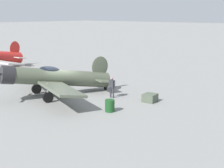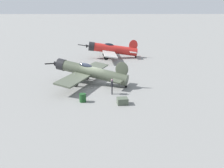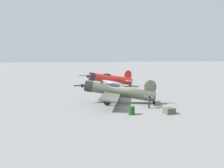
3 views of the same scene
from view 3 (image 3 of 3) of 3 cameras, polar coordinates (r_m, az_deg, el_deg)
ground_plane at (r=30.35m, az=2.13°, el=-4.54°), size 400.00×400.00×0.00m
airplane_foreground at (r=30.13m, az=1.20°, el=-1.69°), size 9.99×10.87×3.06m
airplane_mid_apron at (r=45.66m, az=-0.72°, el=1.19°), size 10.33×11.97×3.19m
ground_crew_mechanic at (r=27.61m, az=8.69°, el=-3.62°), size 0.25×0.64×1.64m
equipment_crate at (r=25.55m, az=13.24°, el=-6.13°), size 1.11×1.04×0.61m
fuel_drum at (r=24.62m, az=4.60°, el=-6.21°), size 0.68×0.68×0.83m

